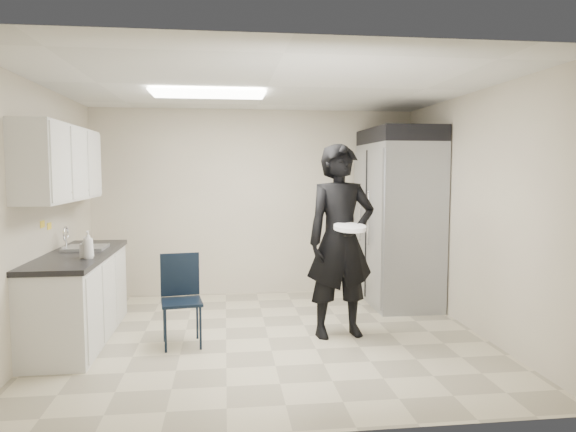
{
  "coord_description": "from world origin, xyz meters",
  "views": [
    {
      "loc": [
        -0.43,
        -5.24,
        1.75
      ],
      "look_at": [
        0.23,
        0.2,
        1.27
      ],
      "focal_mm": 32.0,
      "sensor_mm": 36.0,
      "label": 1
    }
  ],
  "objects": [
    {
      "name": "upper_cabinets",
      "position": [
        -2.08,
        0.2,
        1.83
      ],
      "size": [
        0.35,
        1.8,
        0.75
      ],
      "primitive_type": "cube",
      "color": "silver",
      "rests_on": "left_wall"
    },
    {
      "name": "faucet",
      "position": [
        -2.13,
        0.45,
        1.02
      ],
      "size": [
        0.02,
        0.02,
        0.24
      ],
      "primitive_type": "cylinder",
      "color": "silver",
      "rests_on": "countertop"
    },
    {
      "name": "back_wall",
      "position": [
        0.0,
        2.0,
        1.3
      ],
      "size": [
        4.5,
        0.0,
        4.5
      ],
      "primitive_type": "plane",
      "rotation": [
        1.57,
        0.0,
        0.0
      ],
      "color": "beige",
      "rests_on": "floor"
    },
    {
      "name": "bucket_lid",
      "position": [
        0.8,
        -0.25,
        1.18
      ],
      "size": [
        0.37,
        0.37,
        0.04
      ],
      "primitive_type": "cylinder",
      "rotation": [
        0.0,
        0.0,
        0.15
      ],
      "color": "white",
      "rests_on": "man_tuxedo"
    },
    {
      "name": "commercial_fridge",
      "position": [
        1.83,
        1.27,
        1.05
      ],
      "size": [
        0.8,
        1.35,
        2.1
      ],
      "primitive_type": "cube",
      "color": "gray",
      "rests_on": "floor"
    },
    {
      "name": "folding_chair",
      "position": [
        -0.88,
        -0.12,
        0.44
      ],
      "size": [
        0.45,
        0.45,
        0.88
      ],
      "primitive_type": "cube",
      "rotation": [
        0.0,
        0.0,
        0.15
      ],
      "color": "black",
      "rests_on": "floor"
    },
    {
      "name": "notice_sticker_left",
      "position": [
        -2.24,
        0.1,
        1.22
      ],
      "size": [
        0.0,
        0.12,
        0.07
      ],
      "primitive_type": "cube",
      "color": "yellow",
      "rests_on": "left_wall"
    },
    {
      "name": "notice_sticker_right",
      "position": [
        -2.24,
        0.3,
        1.18
      ],
      "size": [
        0.0,
        0.12,
        0.07
      ],
      "primitive_type": "cube",
      "color": "yellow",
      "rests_on": "left_wall"
    },
    {
      "name": "left_wall",
      "position": [
        -2.25,
        0.0,
        1.3
      ],
      "size": [
        0.0,
        4.0,
        4.0
      ],
      "primitive_type": "plane",
      "rotation": [
        1.57,
        0.0,
        1.57
      ],
      "color": "beige",
      "rests_on": "floor"
    },
    {
      "name": "lower_counter",
      "position": [
        -1.95,
        0.2,
        0.43
      ],
      "size": [
        0.6,
        1.9,
        0.86
      ],
      "primitive_type": "cube",
      "color": "silver",
      "rests_on": "floor"
    },
    {
      "name": "fridge_compressor",
      "position": [
        1.83,
        1.27,
        2.2
      ],
      "size": [
        0.8,
        1.35,
        0.2
      ],
      "primitive_type": "cube",
      "color": "black",
      "rests_on": "commercial_fridge"
    },
    {
      "name": "countertop",
      "position": [
        -1.95,
        0.2,
        0.89
      ],
      "size": [
        0.64,
        1.95,
        0.05
      ],
      "primitive_type": "cube",
      "color": "black",
      "rests_on": "lower_counter"
    },
    {
      "name": "sink",
      "position": [
        -1.93,
        0.45,
        0.87
      ],
      "size": [
        0.42,
        0.4,
        0.14
      ],
      "primitive_type": "cube",
      "color": "gray",
      "rests_on": "countertop"
    },
    {
      "name": "towel_dispenser",
      "position": [
        -2.14,
        1.35,
        1.62
      ],
      "size": [
        0.22,
        0.3,
        0.35
      ],
      "primitive_type": "cube",
      "color": "black",
      "rests_on": "left_wall"
    },
    {
      "name": "soap_bottle_a",
      "position": [
        -1.74,
        -0.17,
        1.04
      ],
      "size": [
        0.11,
        0.11,
        0.27
      ],
      "primitive_type": "imported",
      "rotation": [
        0.0,
        0.0,
        -0.01
      ],
      "color": "white",
      "rests_on": "countertop"
    },
    {
      "name": "ceiling",
      "position": [
        0.0,
        0.0,
        2.6
      ],
      "size": [
        4.5,
        4.5,
        0.0
      ],
      "primitive_type": "plane",
      "rotation": [
        3.14,
        0.0,
        0.0
      ],
      "color": "silver",
      "rests_on": "back_wall"
    },
    {
      "name": "soap_bottle_b",
      "position": [
        -1.79,
        -0.11,
        1.01
      ],
      "size": [
        0.1,
        0.11,
        0.2
      ],
      "primitive_type": "imported",
      "rotation": [
        0.0,
        0.0,
        0.16
      ],
      "color": "#B2B4BF",
      "rests_on": "countertop"
    },
    {
      "name": "right_wall",
      "position": [
        2.25,
        0.0,
        1.3
      ],
      "size": [
        0.0,
        4.0,
        4.0
      ],
      "primitive_type": "plane",
      "rotation": [
        1.57,
        0.0,
        -1.57
      ],
      "color": "beige",
      "rests_on": "floor"
    },
    {
      "name": "man_tuxedo",
      "position": [
        0.77,
        -0.0,
        1.02
      ],
      "size": [
        0.81,
        0.6,
        2.03
      ],
      "primitive_type": "imported",
      "rotation": [
        0.0,
        0.0,
        0.15
      ],
      "color": "black",
      "rests_on": "floor"
    },
    {
      "name": "ceiling_panel",
      "position": [
        -0.6,
        0.4,
        2.57
      ],
      "size": [
        1.2,
        0.6,
        0.02
      ],
      "primitive_type": "cube",
      "color": "white",
      "rests_on": "ceiling"
    },
    {
      "name": "floor",
      "position": [
        0.0,
        0.0,
        0.0
      ],
      "size": [
        4.5,
        4.5,
        0.0
      ],
      "primitive_type": "plane",
      "color": "#BBB193",
      "rests_on": "ground"
    }
  ]
}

